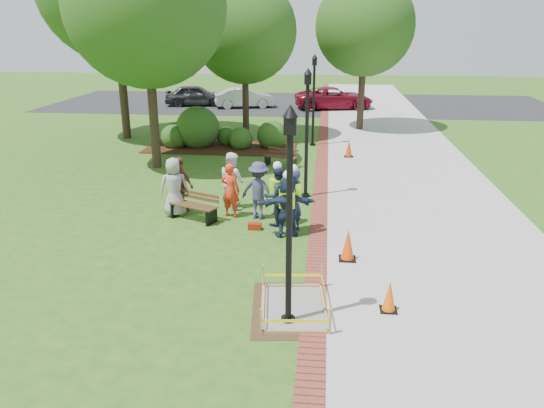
# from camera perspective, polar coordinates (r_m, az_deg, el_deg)

# --- Properties ---
(ground) EXTENTS (100.00, 100.00, 0.00)m
(ground) POSITION_cam_1_polar(r_m,az_deg,el_deg) (13.46, -2.65, -5.61)
(ground) COLOR #285116
(ground) RESTS_ON ground
(sidewalk) EXTENTS (6.00, 60.00, 0.02)m
(sidewalk) POSITION_cam_1_polar(r_m,az_deg,el_deg) (23.01, 13.55, 4.36)
(sidewalk) COLOR #9E9E99
(sidewalk) RESTS_ON ground
(brick_edging) EXTENTS (0.50, 60.00, 0.03)m
(brick_edging) POSITION_cam_1_polar(r_m,az_deg,el_deg) (22.79, 5.41, 4.68)
(brick_edging) COLOR maroon
(brick_edging) RESTS_ON ground
(mulch_bed) EXTENTS (7.00, 3.00, 0.05)m
(mulch_bed) POSITION_cam_1_polar(r_m,az_deg,el_deg) (25.21, -5.44, 6.07)
(mulch_bed) COLOR #381E0F
(mulch_bed) RESTS_ON ground
(parking_lot) EXTENTS (36.00, 12.00, 0.01)m
(parking_lot) POSITION_cam_1_polar(r_m,az_deg,el_deg) (39.54, 3.15, 10.76)
(parking_lot) COLOR black
(parking_lot) RESTS_ON ground
(wet_concrete_pad) EXTENTS (1.92, 2.45, 0.55)m
(wet_concrete_pad) POSITION_cam_1_polar(r_m,az_deg,el_deg) (11.00, 2.36, -10.17)
(wet_concrete_pad) COLOR #47331E
(wet_concrete_pad) RESTS_ON ground
(bench_near) EXTENTS (1.57, 1.07, 0.82)m
(bench_near) POSITION_cam_1_polar(r_m,az_deg,el_deg) (15.93, -8.40, -0.82)
(bench_near) COLOR brown
(bench_near) RESTS_ON ground
(bench_far) EXTENTS (1.44, 0.92, 0.74)m
(bench_far) POSITION_cam_1_polar(r_m,az_deg,el_deg) (21.70, 0.93, 4.64)
(bench_far) COLOR #4C2A1A
(bench_far) RESTS_ON ground
(cone_front) EXTENTS (0.35, 0.35, 0.68)m
(cone_front) POSITION_cam_1_polar(r_m,az_deg,el_deg) (11.13, 12.51, -9.72)
(cone_front) COLOR black
(cone_front) RESTS_ON ground
(cone_back) EXTENTS (0.41, 0.41, 0.82)m
(cone_back) POSITION_cam_1_polar(r_m,az_deg,el_deg) (13.20, 8.16, -4.44)
(cone_back) COLOR black
(cone_back) RESTS_ON ground
(cone_far) EXTENTS (0.38, 0.38, 0.75)m
(cone_far) POSITION_cam_1_polar(r_m,az_deg,el_deg) (23.50, 8.26, 5.87)
(cone_far) COLOR black
(cone_far) RESTS_ON ground
(toolbox) EXTENTS (0.38, 0.21, 0.19)m
(toolbox) POSITION_cam_1_polar(r_m,az_deg,el_deg) (15.10, -1.87, -2.41)
(toolbox) COLOR maroon
(toolbox) RESTS_ON ground
(lamp_near) EXTENTS (0.28, 0.28, 4.26)m
(lamp_near) POSITION_cam_1_polar(r_m,az_deg,el_deg) (9.64, 1.89, 0.14)
(lamp_near) COLOR black
(lamp_near) RESTS_ON ground
(lamp_mid) EXTENTS (0.28, 0.28, 4.26)m
(lamp_mid) POSITION_cam_1_polar(r_m,az_deg,el_deg) (17.39, 3.78, 8.59)
(lamp_mid) COLOR black
(lamp_mid) RESTS_ON ground
(lamp_far) EXTENTS (0.28, 0.28, 4.26)m
(lamp_far) POSITION_cam_1_polar(r_m,az_deg,el_deg) (25.30, 4.52, 11.80)
(lamp_far) COLOR black
(lamp_far) RESTS_ON ground
(tree_left) EXTENTS (6.06, 6.06, 9.21)m
(tree_left) POSITION_cam_1_polar(r_m,az_deg,el_deg) (21.53, -13.43, 19.98)
(tree_left) COLOR #3D2D1E
(tree_left) RESTS_ON ground
(tree_back) EXTENTS (5.06, 5.06, 7.75)m
(tree_back) POSITION_cam_1_polar(r_m,az_deg,el_deg) (26.94, -2.97, 18.09)
(tree_back) COLOR #3D2D1E
(tree_back) RESTS_ON ground
(tree_right) EXTENTS (5.20, 5.20, 8.03)m
(tree_right) POSITION_cam_1_polar(r_m,az_deg,el_deg) (29.62, 9.97, 18.32)
(tree_right) COLOR #3D2D1E
(tree_right) RESTS_ON ground
(shrub_a) EXTENTS (1.26, 1.26, 1.26)m
(shrub_a) POSITION_cam_1_polar(r_m,az_deg,el_deg) (25.62, -10.38, 6.01)
(shrub_a) COLOR #224C15
(shrub_a) RESTS_ON ground
(shrub_b) EXTENTS (2.06, 2.06, 2.06)m
(shrub_b) POSITION_cam_1_polar(r_m,az_deg,el_deg) (25.70, -7.90, 6.18)
(shrub_b) COLOR #224C15
(shrub_b) RESTS_ON ground
(shrub_c) EXTENTS (1.09, 1.09, 1.09)m
(shrub_c) POSITION_cam_1_polar(r_m,az_deg,el_deg) (24.96, -3.35, 5.94)
(shrub_c) COLOR #224C15
(shrub_c) RESTS_ON ground
(shrub_d) EXTENTS (1.39, 1.39, 1.39)m
(shrub_d) POSITION_cam_1_polar(r_m,az_deg,el_deg) (25.14, -0.01, 6.07)
(shrub_d) COLOR #224C15
(shrub_d) RESTS_ON ground
(shrub_e) EXTENTS (0.94, 0.94, 0.94)m
(shrub_e) POSITION_cam_1_polar(r_m,az_deg,el_deg) (25.89, -4.89, 6.38)
(shrub_e) COLOR #224C15
(shrub_e) RESTS_ON ground
(casual_person_a) EXTENTS (0.66, 0.52, 1.79)m
(casual_person_a) POSITION_cam_1_polar(r_m,az_deg,el_deg) (16.23, -10.48, 1.80)
(casual_person_a) COLOR gray
(casual_person_a) RESTS_ON ground
(casual_person_b) EXTENTS (0.61, 0.50, 1.66)m
(casual_person_b) POSITION_cam_1_polar(r_m,az_deg,el_deg) (15.92, -4.49, 1.48)
(casual_person_b) COLOR red
(casual_person_b) RESTS_ON ground
(casual_person_c) EXTENTS (0.66, 0.67, 1.79)m
(casual_person_c) POSITION_cam_1_polar(r_m,az_deg,el_deg) (16.71, -4.31, 2.56)
(casual_person_c) COLOR white
(casual_person_c) RESTS_ON ground
(casual_person_d) EXTENTS (0.66, 0.58, 1.74)m
(casual_person_d) POSITION_cam_1_polar(r_m,az_deg,el_deg) (16.49, -9.85, 2.02)
(casual_person_d) COLOR brown
(casual_person_d) RESTS_ON ground
(casual_person_e) EXTENTS (0.63, 0.50, 1.74)m
(casual_person_e) POSITION_cam_1_polar(r_m,az_deg,el_deg) (15.73, -1.42, 1.47)
(casual_person_e) COLOR #37345B
(casual_person_e) RESTS_ON ground
(hivis_worker_a) EXTENTS (0.62, 0.47, 1.87)m
(hivis_worker_a) POSITION_cam_1_polar(r_m,az_deg,el_deg) (14.36, 1.65, -0.01)
(hivis_worker_a) COLOR #1B2748
(hivis_worker_a) RESTS_ON ground
(hivis_worker_b) EXTENTS (0.65, 0.68, 1.95)m
(hivis_worker_b) POSITION_cam_1_polar(r_m,az_deg,el_deg) (14.69, 2.26, 0.57)
(hivis_worker_b) COLOR #1A2743
(hivis_worker_b) RESTS_ON ground
(hivis_worker_c) EXTENTS (0.66, 0.59, 1.90)m
(hivis_worker_c) POSITION_cam_1_polar(r_m,az_deg,el_deg) (15.17, 0.57, 1.09)
(hivis_worker_c) COLOR #1A2144
(hivis_worker_c) RESTS_ON ground
(parked_car_a) EXTENTS (2.94, 5.19, 1.60)m
(parked_car_a) POSITION_cam_1_polar(r_m,az_deg,el_deg) (38.77, -8.13, 10.43)
(parked_car_a) COLOR #2A2B2D
(parked_car_a) RESTS_ON ground
(parked_car_b) EXTENTS (3.04, 4.86, 1.47)m
(parked_car_b) POSITION_cam_1_polar(r_m,az_deg,el_deg) (37.50, -2.96, 10.31)
(parked_car_b) COLOR #B8B7BD
(parked_car_b) RESTS_ON ground
(parked_car_c) EXTENTS (3.07, 5.22, 1.60)m
(parked_car_c) POSITION_cam_1_polar(r_m,az_deg,el_deg) (37.19, 6.63, 10.14)
(parked_car_c) COLOR maroon
(parked_car_c) RESTS_ON ground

